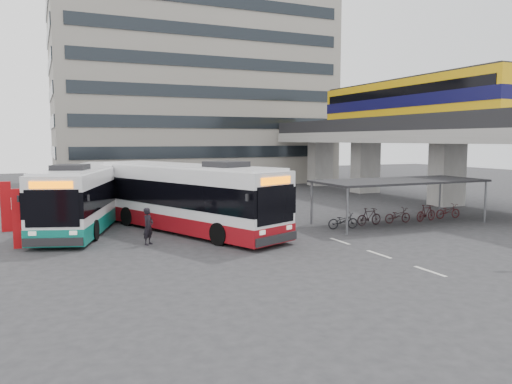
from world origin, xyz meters
name	(u,v)px	position (x,y,z in m)	size (l,w,h in m)	color
ground	(294,246)	(0.00, 0.00, 0.00)	(120.00, 120.00, 0.00)	#28282B
viaduct	(409,122)	(17.00, 12.24, 6.23)	(8.00, 32.00, 9.68)	gray
bike_shelter	(399,197)	(8.50, 3.00, 1.52)	(10.00, 4.00, 2.54)	#595B60
office_block	(192,72)	(6.00, 36.00, 12.50)	(30.00, 15.00, 25.00)	gray
road_markings	(379,254)	(2.50, -3.00, 0.01)	(0.15, 7.60, 0.01)	beige
bus_main	(186,198)	(-3.49, 5.70, 1.77)	(7.51, 12.95, 3.81)	white
bus_teal	(87,197)	(-8.20, 8.95, 1.69)	(6.41, 12.51, 3.64)	white
pedestrian	(148,226)	(-6.05, 2.93, 0.86)	(0.63, 0.41, 1.72)	black
sign_totem_mid	(19,218)	(-11.49, 4.49, 1.38)	(0.58, 0.20, 2.68)	#B50B0F
sign_totem_north	(6,206)	(-12.24, 9.28, 1.37)	(0.58, 0.18, 2.66)	#B50B0F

